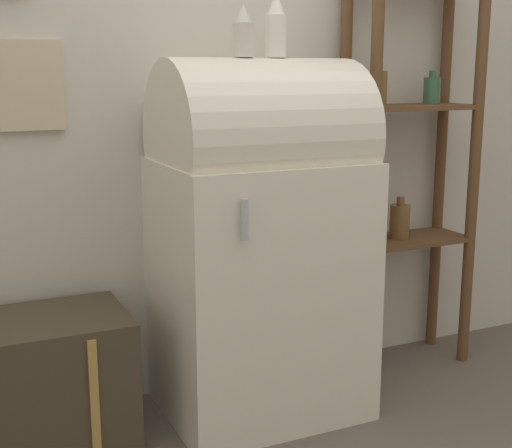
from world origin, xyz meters
TOP-DOWN VIEW (x-y plane):
  - ground_plane at (0.00, 0.00)m, footprint 12.00×12.00m
  - wall_back at (-0.00, 0.57)m, footprint 7.00×0.09m
  - refrigerator at (-0.00, 0.25)m, footprint 0.75×0.63m
  - suitcase_trunk at (-0.90, 0.30)m, footprint 0.74×0.44m
  - shelf_unit at (0.79, 0.39)m, footprint 0.59×0.28m
  - vase_left at (-0.07, 0.24)m, footprint 0.07×0.07m
  - vase_center at (0.06, 0.25)m, footprint 0.08×0.08m

SIDE VIEW (x-z plane):
  - ground_plane at x=0.00m, z-range 0.00..0.00m
  - suitcase_trunk at x=-0.90m, z-range 0.00..0.48m
  - refrigerator at x=0.00m, z-range 0.02..1.39m
  - shelf_unit at x=0.79m, z-range 0.09..1.87m
  - wall_back at x=0.00m, z-range 0.00..2.70m
  - vase_left at x=-0.07m, z-range 1.37..1.55m
  - vase_center at x=0.06m, z-range 1.37..1.60m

